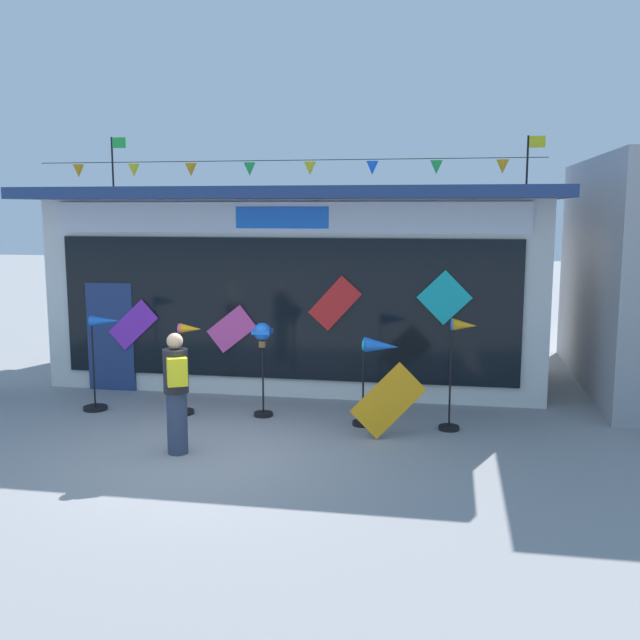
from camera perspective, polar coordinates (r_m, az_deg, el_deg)
The scene contains 9 objects.
ground_plane at distance 10.30m, azimuth -9.03°, elevation -10.31°, with size 80.00×80.00×0.00m, color gray.
kite_shop_building at distance 15.12m, azimuth -0.85°, elevation 3.14°, with size 9.47×5.79×4.85m.
wind_spinner_far_left at distance 12.61m, azimuth -16.79°, elevation -2.64°, with size 0.70×0.40×1.60m.
wind_spinner_left at distance 12.08m, azimuth -10.43°, elevation -3.69°, with size 0.57×0.38×1.50m.
wind_spinner_center_left at distance 11.73m, azimuth -4.51°, elevation -2.09°, with size 0.31×0.31×1.54m.
wind_spinner_center_right at distance 11.22m, azimuth 4.50°, elevation -3.13°, with size 0.73×0.36×1.38m.
wind_spinner_right at distance 11.14m, azimuth 10.77°, elevation -2.98°, with size 0.54×0.31×1.71m.
person_near_camera at distance 10.14m, azimuth -11.16°, elevation -5.45°, with size 0.41×0.48×1.68m.
display_kite_on_ground at distance 10.80m, azimuth 5.35°, elevation -6.28°, with size 0.57×0.03×1.03m, color orange.
Camera 1 is at (3.26, -9.19, 3.33)m, focal length 40.93 mm.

